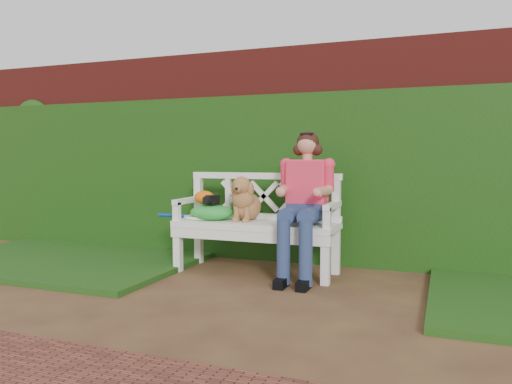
% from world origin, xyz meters
% --- Properties ---
extents(ground, '(60.00, 60.00, 0.00)m').
position_xyz_m(ground, '(0.00, 0.00, 0.00)').
color(ground, '#44281D').
extents(brick_wall, '(10.00, 0.30, 2.20)m').
position_xyz_m(brick_wall, '(0.00, 1.90, 1.10)').
color(brick_wall, maroon).
rests_on(brick_wall, ground).
extents(ivy_hedge, '(10.00, 0.18, 1.70)m').
position_xyz_m(ivy_hedge, '(0.00, 1.68, 0.85)').
color(ivy_hedge, '#1F4F12').
rests_on(ivy_hedge, ground).
extents(grass_left, '(2.60, 2.00, 0.05)m').
position_xyz_m(grass_left, '(-2.40, 0.90, 0.03)').
color(grass_left, black).
rests_on(grass_left, ground).
extents(garden_bench, '(1.58, 0.61, 0.48)m').
position_xyz_m(garden_bench, '(-0.42, 1.07, 0.24)').
color(garden_bench, white).
rests_on(garden_bench, ground).
extents(seated_woman, '(0.62, 0.76, 1.22)m').
position_xyz_m(seated_woman, '(0.06, 1.05, 0.61)').
color(seated_woman, '#D43266').
rests_on(seated_woman, ground).
extents(dog, '(0.39, 0.45, 0.42)m').
position_xyz_m(dog, '(-0.53, 1.08, 0.69)').
color(dog, olive).
rests_on(dog, garden_bench).
extents(tennis_racket, '(0.71, 0.34, 0.03)m').
position_xyz_m(tennis_racket, '(-1.01, 1.07, 0.50)').
color(tennis_racket, white).
rests_on(tennis_racket, garden_bench).
extents(green_bag, '(0.46, 0.37, 0.14)m').
position_xyz_m(green_bag, '(-0.85, 1.03, 0.55)').
color(green_bag, '#1F8918').
rests_on(green_bag, garden_bench).
extents(camera_item, '(0.17, 0.15, 0.09)m').
position_xyz_m(camera_item, '(-0.86, 1.02, 0.67)').
color(camera_item, black).
rests_on(camera_item, green_bag).
extents(baseball_glove, '(0.23, 0.19, 0.13)m').
position_xyz_m(baseball_glove, '(-0.94, 1.04, 0.69)').
color(baseball_glove, '#E65E0E').
rests_on(baseball_glove, green_bag).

